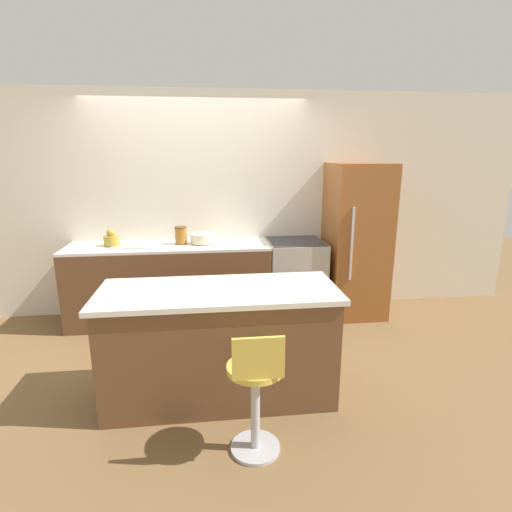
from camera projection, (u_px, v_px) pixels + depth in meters
ground_plane at (201, 330)px, 4.42m from camera, size 14.00×14.00×0.00m
wall_back at (198, 205)px, 4.74m from camera, size 8.00×0.06×2.60m
back_counter at (171, 283)px, 4.58m from camera, size 2.25×0.62×0.91m
kitchen_island at (220, 343)px, 3.14m from camera, size 1.82×0.72×0.90m
oven_range at (295, 278)px, 4.75m from camera, size 0.65×0.64×0.91m
refrigerator at (356, 241)px, 4.70m from camera, size 0.66×0.70×1.79m
stool_chair at (256, 392)px, 2.51m from camera, size 0.36×0.36×0.88m
kettle at (111, 239)px, 4.40m from camera, size 0.17×0.17×0.18m
mixing_bowl at (202, 238)px, 4.52m from camera, size 0.27×0.27×0.11m
canister_jar at (181, 235)px, 4.48m from camera, size 0.14×0.14×0.19m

